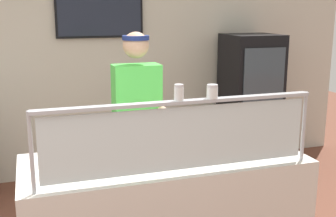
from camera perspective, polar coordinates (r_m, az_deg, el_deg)
The scene contains 8 objects.
shop_rear_unit at distance 5.08m, azimuth -8.57°, elevation 6.41°, with size 6.31×0.13×2.70m.
sneeze_guard at distance 2.55m, azimuth 1.78°, elevation -2.73°, with size 1.73×0.06×0.47m.
pizza_tray at distance 2.95m, azimuth -0.63°, elevation -6.13°, with size 0.41×0.41×0.04m.
pizza_server at distance 2.94m, azimuth 0.38°, elevation -5.75°, with size 0.07×0.28×0.01m, color #ADAFB7.
parmesan_shaker at distance 2.50m, azimuth 1.45°, elevation 2.00°, with size 0.06×0.06×0.10m.
pepper_flake_shaker at distance 2.57m, azimuth 5.88°, elevation 2.14°, with size 0.07×0.07×0.08m.
worker_figure at distance 3.56m, azimuth -4.01°, elevation -2.09°, with size 0.41×0.50×1.76m.
drink_fridge at distance 5.31m, azimuth 10.78°, elevation 0.76°, with size 0.61×0.61×1.64m.
Camera 1 is at (0.12, -2.25, 1.94)m, focal length 46.04 mm.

